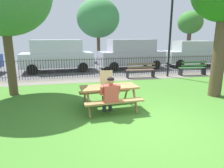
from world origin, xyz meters
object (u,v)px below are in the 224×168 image
at_px(adult_at_table, 110,94).
at_px(parked_car_center, 57,55).
at_px(picnic_table_foreground, 109,91).
at_px(lamp_post_walkway, 171,28).
at_px(parked_car_right, 131,53).
at_px(parked_car_far_right, 193,53).
at_px(far_tree_midleft, 98,18).
at_px(far_tree_center, 190,23).
at_px(pizza_slice_on_table, 119,85).
at_px(park_bench_center, 140,70).
at_px(pizza_box_open, 107,83).
at_px(park_bench_right, 193,68).

xyz_separation_m(adult_at_table, parked_car_center, (-1.79, 8.27, 0.44)).
bearing_deg(picnic_table_foreground, lamp_post_walkway, 45.07).
xyz_separation_m(parked_car_right, parked_car_far_right, (5.00, 0.00, -0.09)).
bearing_deg(picnic_table_foreground, far_tree_midleft, 82.39).
bearing_deg(far_tree_center, pizza_slice_on_table, -130.19).
bearing_deg(far_tree_center, lamp_post_walkway, -128.72).
bearing_deg(parked_car_far_right, park_bench_center, -149.15).
bearing_deg(parked_car_far_right, parked_car_center, -179.99).
height_order(pizza_box_open, pizza_slice_on_table, pizza_box_open).
bearing_deg(park_bench_center, lamp_post_walkway, 0.27).
bearing_deg(adult_at_table, pizza_slice_on_table, 51.39).
bearing_deg(pizza_box_open, far_tree_center, 48.78).
relative_size(park_bench_right, parked_car_center, 0.35).
distance_m(park_bench_right, far_tree_center, 10.42).
xyz_separation_m(park_bench_center, far_tree_center, (8.50, 8.49, 3.14)).
xyz_separation_m(pizza_box_open, park_bench_center, (2.83, 4.44, -0.45)).
height_order(adult_at_table, lamp_post_walkway, lamp_post_walkway).
distance_m(pizza_box_open, adult_at_table, 0.58).
bearing_deg(parked_car_center, far_tree_center, 21.57).
height_order(lamp_post_walkway, parked_car_center, lamp_post_walkway).
xyz_separation_m(parked_car_far_right, far_tree_center, (2.99, 5.20, 2.56)).
distance_m(park_bench_center, park_bench_right, 3.34).
relative_size(pizza_slice_on_table, parked_car_right, 0.06).
distance_m(picnic_table_foreground, lamp_post_walkway, 6.69).
distance_m(pizza_box_open, far_tree_midleft, 13.40).
distance_m(picnic_table_foreground, park_bench_right, 7.57).
xyz_separation_m(parked_car_center, far_tree_center, (13.15, 5.20, 2.46)).
distance_m(adult_at_table, park_bench_right, 7.95).
xyz_separation_m(parked_car_far_right, far_tree_midleft, (-6.55, 5.20, 2.87)).
relative_size(pizza_box_open, lamp_post_walkway, 0.11).
bearing_deg(pizza_slice_on_table, parked_car_far_right, 44.28).
height_order(parked_car_right, far_tree_center, far_tree_center).
bearing_deg(pizza_slice_on_table, park_bench_center, 61.31).
relative_size(picnic_table_foreground, pizza_box_open, 3.90).
distance_m(parked_car_center, far_tree_center, 14.35).
bearing_deg(far_tree_midleft, parked_car_far_right, -38.42).
height_order(park_bench_center, parked_car_far_right, parked_car_far_right).
relative_size(parked_car_center, far_tree_center, 0.99).
relative_size(parked_car_center, far_tree_midleft, 0.83).
bearing_deg(pizza_box_open, lamp_post_walkway, 44.49).
bearing_deg(adult_at_table, picnic_table_foreground, 80.45).
height_order(parked_car_center, far_tree_center, far_tree_center).
xyz_separation_m(pizza_box_open, adult_at_table, (-0.03, -0.54, -0.20)).
distance_m(lamp_post_walkway, far_tree_center, 10.90).
relative_size(pizza_box_open, park_bench_right, 0.30).
relative_size(parked_car_far_right, far_tree_midleft, 0.79).
distance_m(pizza_box_open, park_bench_center, 5.28).
height_order(picnic_table_foreground, lamp_post_walkway, lamp_post_walkway).
distance_m(pizza_slice_on_table, adult_at_table, 0.66).
xyz_separation_m(picnic_table_foreground, far_tree_center, (11.27, 12.96, 2.96)).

